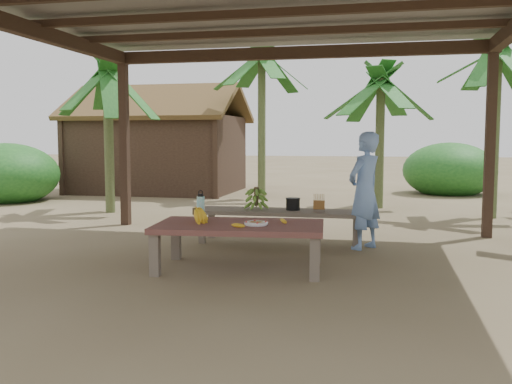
% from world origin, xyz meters
% --- Properties ---
extents(ground, '(80.00, 80.00, 0.00)m').
position_xyz_m(ground, '(0.00, 0.00, 0.00)').
color(ground, brown).
rests_on(ground, ground).
extents(pavilion, '(6.60, 5.60, 2.95)m').
position_xyz_m(pavilion, '(-0.01, -0.01, 2.78)').
color(pavilion, black).
rests_on(pavilion, ground).
extents(work_table, '(1.89, 1.17, 0.50)m').
position_xyz_m(work_table, '(-0.18, -0.42, 0.43)').
color(work_table, brown).
rests_on(work_table, ground).
extents(bench, '(2.21, 0.62, 0.45)m').
position_xyz_m(bench, '(-0.03, 1.21, 0.39)').
color(bench, brown).
rests_on(bench, ground).
extents(ripe_banana_bunch, '(0.38, 0.36, 0.18)m').
position_xyz_m(ripe_banana_bunch, '(-0.68, -0.46, 0.59)').
color(ripe_banana_bunch, yellow).
rests_on(ripe_banana_bunch, work_table).
extents(plate, '(0.25, 0.25, 0.04)m').
position_xyz_m(plate, '(0.02, -0.48, 0.52)').
color(plate, white).
rests_on(plate, work_table).
extents(loose_banana_front, '(0.15, 0.11, 0.04)m').
position_xyz_m(loose_banana_front, '(-0.13, -0.69, 0.52)').
color(loose_banana_front, yellow).
rests_on(loose_banana_front, work_table).
extents(loose_banana_side, '(0.13, 0.15, 0.04)m').
position_xyz_m(loose_banana_side, '(0.27, -0.27, 0.52)').
color(loose_banana_side, yellow).
rests_on(loose_banana_side, work_table).
extents(water_flask, '(0.09, 0.09, 0.33)m').
position_xyz_m(water_flask, '(-0.71, -0.15, 0.64)').
color(water_flask, '#3DBDBE').
rests_on(water_flask, work_table).
extents(green_banana_stalk, '(0.29, 0.29, 0.33)m').
position_xyz_m(green_banana_stalk, '(-0.36, 1.21, 0.61)').
color(green_banana_stalk, '#598C2D').
rests_on(green_banana_stalk, bench).
extents(cooking_pot, '(0.19, 0.19, 0.16)m').
position_xyz_m(cooking_pot, '(0.14, 1.26, 0.53)').
color(cooking_pot, black).
rests_on(cooking_pot, bench).
extents(skewer_rack, '(0.18, 0.08, 0.24)m').
position_xyz_m(skewer_rack, '(0.50, 1.17, 0.57)').
color(skewer_rack, '#A57F47').
rests_on(skewer_rack, bench).
extents(woman, '(0.61, 0.66, 1.51)m').
position_xyz_m(woman, '(1.10, 1.05, 0.75)').
color(woman, '#7297D8').
rests_on(woman, ground).
extents(hut, '(4.40, 3.43, 2.85)m').
position_xyz_m(hut, '(-4.50, 8.00, 1.10)').
color(hut, black).
rests_on(hut, ground).
extents(banana_plant_ne, '(1.80, 1.80, 3.22)m').
position_xyz_m(banana_plant_ne, '(3.24, 4.45, 2.72)').
color(banana_plant_ne, '#596638').
rests_on(banana_plant_ne, ground).
extents(banana_plant_n, '(1.80, 1.80, 2.82)m').
position_xyz_m(banana_plant_n, '(1.26, 5.53, 2.34)').
color(banana_plant_n, '#596638').
rests_on(banana_plant_n, ground).
extents(banana_plant_nw, '(1.80, 1.80, 3.57)m').
position_xyz_m(banana_plant_nw, '(-1.43, 6.65, 3.07)').
color(banana_plant_nw, '#596638').
rests_on(banana_plant_nw, ground).
extents(banana_plant_w, '(1.80, 1.80, 2.89)m').
position_xyz_m(banana_plant_w, '(-3.79, 3.70, 2.40)').
color(banana_plant_w, '#596638').
rests_on(banana_plant_w, ground).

